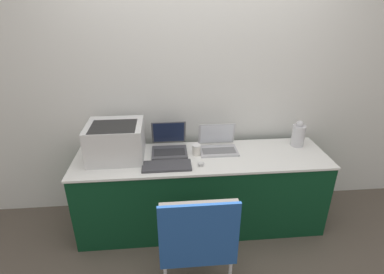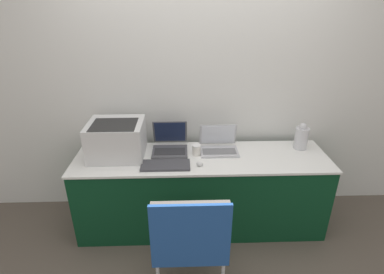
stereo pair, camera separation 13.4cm
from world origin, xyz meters
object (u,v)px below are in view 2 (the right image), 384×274
laptop_left (170,144)px  coffee_cup (196,150)px  printer (117,138)px  mouse (200,164)px  laptop_right (219,145)px  metal_pitcher (301,137)px  external_keyboard (166,165)px  chair (190,237)px

laptop_left → coffee_cup: laptop_left is taller
printer → mouse: (0.71, -0.22, -0.15)m
laptop_right → metal_pitcher: metal_pitcher is taller
laptop_right → mouse: size_ratio=5.88×
coffee_cup → mouse: bearing=-85.1°
laptop_right → mouse: 0.34m
laptop_left → external_keyboard: 0.31m
coffee_cup → chair: bearing=-95.5°
external_keyboard → printer: bearing=153.8°
laptop_right → coffee_cup: size_ratio=3.54×
printer → laptop_right: size_ratio=1.38×
printer → external_keyboard: (0.43, -0.21, -0.16)m
laptop_left → coffee_cup: 0.26m
printer → laptop_left: 0.48m
printer → coffee_cup: printer is taller
metal_pitcher → laptop_left: bearing=179.7°
laptop_right → metal_pitcher: 0.76m
printer → coffee_cup: size_ratio=4.89×
external_keyboard → coffee_cup: 0.33m
printer → laptop_left: (0.46, 0.09, -0.11)m
printer → laptop_right: (0.90, 0.06, -0.12)m
laptop_left → laptop_right: laptop_left is taller
external_keyboard → metal_pitcher: 1.27m
printer → laptop_right: bearing=4.1°
external_keyboard → mouse: mouse is taller
printer → laptop_right: printer is taller
laptop_right → metal_pitcher: size_ratio=1.36×
laptop_right → external_keyboard: size_ratio=0.84×
external_keyboard → coffee_cup: size_ratio=4.23×
printer → chair: 1.11m
external_keyboard → laptop_right: bearing=30.3°
laptop_right → external_keyboard: (-0.47, -0.28, -0.04)m
printer → laptop_left: bearing=11.1°
external_keyboard → metal_pitcher: bearing=13.4°
laptop_left → printer: bearing=-168.9°
laptop_left → external_keyboard: laptop_left is taller
mouse → chair: chair is taller
chair → laptop_left: bearing=99.5°
laptop_left → mouse: size_ratio=5.64×
laptop_left → metal_pitcher: 1.21m
metal_pitcher → mouse: bearing=-162.6°
external_keyboard → mouse: size_ratio=7.03×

